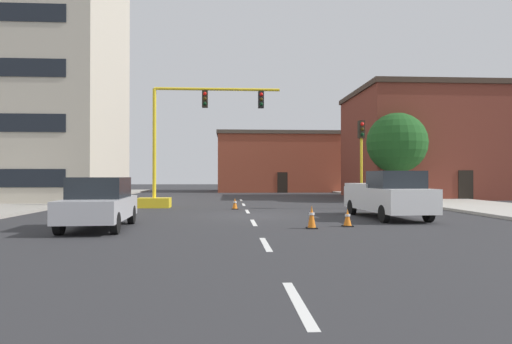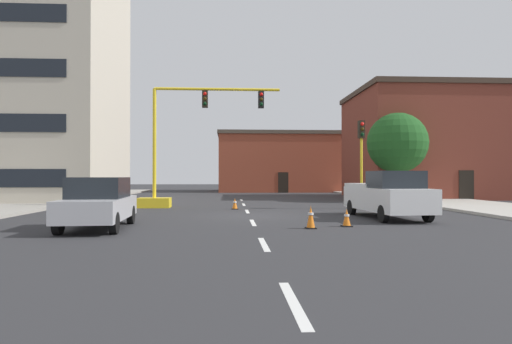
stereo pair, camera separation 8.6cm
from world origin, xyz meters
TOP-DOWN VIEW (x-y plane):
  - ground_plane at (0.00, 0.00)m, footprint 160.00×160.00m
  - sidewalk_left at (-13.36, 8.00)m, footprint 6.00×56.00m
  - sidewalk_right at (13.36, 8.00)m, footprint 6.00×56.00m
  - lane_stripe_seg_0 at (0.00, -14.00)m, footprint 0.16×2.40m
  - lane_stripe_seg_1 at (0.00, -8.50)m, footprint 0.16×2.40m
  - lane_stripe_seg_2 at (0.00, -3.00)m, footprint 0.16×2.40m
  - lane_stripe_seg_3 at (0.00, 2.50)m, footprint 0.16×2.40m
  - lane_stripe_seg_4 at (0.00, 8.00)m, footprint 0.16×2.40m
  - lane_stripe_seg_5 at (0.00, 13.50)m, footprint 0.16×2.40m
  - building_tall_left at (-17.14, 13.10)m, footprint 16.12×11.42m
  - building_brick_center at (4.89, 33.22)m, footprint 14.16×10.16m
  - building_row_right at (16.17, 16.77)m, footprint 13.27×10.80m
  - traffic_signal_gantry at (-4.16, 5.70)m, footprint 8.03×1.20m
  - traffic_light_pole_right at (6.28, 4.01)m, footprint 0.32×0.47m
  - tree_right_mid at (10.89, 10.93)m, footprint 4.23×4.23m
  - pickup_truck_white at (5.76, -1.48)m, footprint 2.33×5.51m
  - sedan_silver_near_left at (-5.32, -4.66)m, footprint 2.06×4.58m
  - traffic_cone_roadside_a at (-0.60, 4.08)m, footprint 0.36×0.36m
  - traffic_cone_roadside_b at (1.86, -5.06)m, footprint 0.36×0.36m
  - traffic_cone_roadside_c at (3.23, -4.52)m, footprint 0.36×0.36m

SIDE VIEW (x-z plane):
  - ground_plane at x=0.00m, z-range 0.00..0.00m
  - lane_stripe_seg_0 at x=0.00m, z-range 0.00..0.01m
  - lane_stripe_seg_1 at x=0.00m, z-range 0.00..0.01m
  - lane_stripe_seg_2 at x=0.00m, z-range 0.00..0.01m
  - lane_stripe_seg_3 at x=0.00m, z-range 0.00..0.01m
  - lane_stripe_seg_4 at x=0.00m, z-range 0.00..0.01m
  - lane_stripe_seg_5 at x=0.00m, z-range 0.00..0.01m
  - sidewalk_left at x=-13.36m, z-range 0.00..0.14m
  - sidewalk_right at x=13.36m, z-range 0.00..0.14m
  - traffic_cone_roadside_a at x=-0.60m, z-range -0.01..0.59m
  - traffic_cone_roadside_c at x=3.23m, z-range -0.01..0.61m
  - traffic_cone_roadside_b at x=1.86m, z-range -0.01..0.78m
  - sedan_silver_near_left at x=-5.32m, z-range 0.02..1.76m
  - pickup_truck_white at x=5.76m, z-range -0.02..1.97m
  - traffic_signal_gantry at x=-4.16m, z-range -1.23..5.60m
  - building_brick_center at x=4.89m, z-range 0.01..6.77m
  - traffic_light_pole_right at x=6.28m, z-range 1.13..5.93m
  - tree_right_mid at x=10.89m, z-range 0.99..7.23m
  - building_row_right at x=16.17m, z-range 0.01..8.92m
  - building_tall_left at x=-17.14m, z-range 0.01..23.48m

